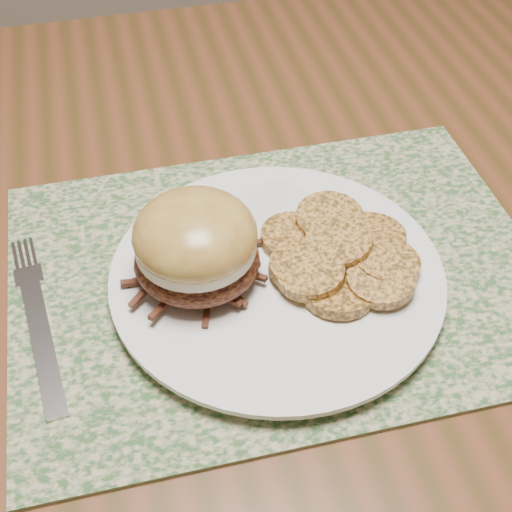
{
  "coord_description": "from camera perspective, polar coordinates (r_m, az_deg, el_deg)",
  "views": [
    {
      "loc": [
        -0.06,
        -0.46,
        1.2
      ],
      "look_at": [
        0.03,
        -0.07,
        0.79
      ],
      "focal_mm": 50.0,
      "sensor_mm": 36.0,
      "label": 1
    }
  ],
  "objects": [
    {
      "name": "dining_table",
      "position": [
        0.7,
        -3.75,
        -3.44
      ],
      "size": [
        1.5,
        0.9,
        0.75
      ],
      "color": "brown",
      "rests_on": "ground"
    },
    {
      "name": "placemat",
      "position": [
        0.61,
        1.82,
        -1.35
      ],
      "size": [
        0.45,
        0.33,
        0.0
      ],
      "primitive_type": "cube",
      "color": "#32582D",
      "rests_on": "dining_table"
    },
    {
      "name": "dinner_plate",
      "position": [
        0.59,
        1.67,
        -1.75
      ],
      "size": [
        0.26,
        0.26,
        0.02
      ],
      "primitive_type": "cylinder",
      "color": "white",
      "rests_on": "placemat"
    },
    {
      "name": "pork_sandwich",
      "position": [
        0.56,
        -4.84,
        0.84
      ],
      "size": [
        0.12,
        0.12,
        0.08
      ],
      "rotation": [
        0.0,
        0.0,
        -0.3
      ],
      "color": "black",
      "rests_on": "dinner_plate"
    },
    {
      "name": "roasted_potatoes",
      "position": [
        0.59,
        6.52,
        0.23
      ],
      "size": [
        0.14,
        0.16,
        0.03
      ],
      "color": "#B77E35",
      "rests_on": "dinner_plate"
    },
    {
      "name": "fork",
      "position": [
        0.6,
        -17.07,
        -4.79
      ],
      "size": [
        0.04,
        0.19,
        0.0
      ],
      "rotation": [
        0.0,
        0.0,
        0.12
      ],
      "color": "#B8B8BF",
      "rests_on": "placemat"
    }
  ]
}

